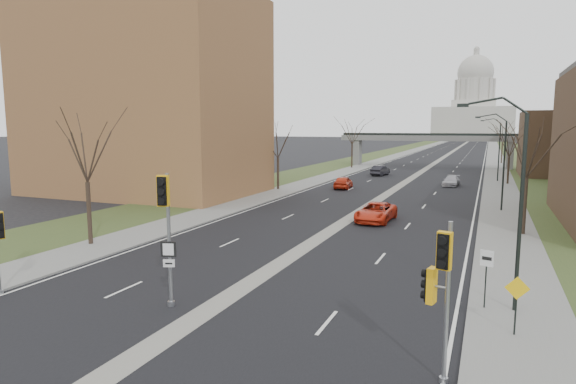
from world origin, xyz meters
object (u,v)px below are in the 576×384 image
Objects in this scene: car_right_near at (376,212)px; warning_sign at (517,297)px; signal_pole_median at (166,216)px; car_left_far at (380,170)px; car_left_near at (343,182)px; speed_limit_sign at (486,268)px; car_right_mid at (451,181)px; signal_pole_right at (440,279)px.

warning_sign is at bearing -62.06° from car_right_near.
car_left_far is (-3.60, 59.55, -3.19)m from signal_pole_median.
speed_limit_sign is at bearing 109.05° from car_left_near.
signal_pole_median is 59.74m from car_left_far.
car_left_far is 1.07× the size of car_right_mid.
signal_pole_median is 1.16× the size of signal_pole_right.
car_left_far is 38.07m from car_right_near.
signal_pole_median is 1.28× the size of car_right_mid.
car_left_far is (-15.86, 54.59, -1.02)m from speed_limit_sign.
warning_sign is 0.40× the size of car_right_near.
speed_limit_sign reaches higher than car_left_far.
car_right_near is at bearing 109.00° from car_left_far.
car_right_mid is at bearing 109.86° from speed_limit_sign.
car_left_far is 15.24m from car_right_mid.
car_left_far is (-16.90, 57.02, -0.75)m from warning_sign.
car_left_near is 21.00m from car_right_near.
signal_pole_median reaches higher than signal_pole_right.
car_left_far is at bearing 120.33° from speed_limit_sign.
car_left_near is 0.96× the size of car_left_far.
signal_pole_right reaches higher than warning_sign.
signal_pole_right is at bearing -123.34° from warning_sign.
car_left_near is (-16.69, 36.54, -1.02)m from speed_limit_sign.
car_left_near is at bearing 128.68° from speed_limit_sign.
speed_limit_sign is at bearing -61.72° from car_right_near.
signal_pole_right is at bearing 104.07° from car_left_near.
warning_sign is 59.48m from car_left_far.
signal_pole_right is 51.48m from car_right_mid.
warning_sign is (2.31, 4.40, -1.69)m from signal_pole_right.
speed_limit_sign is (12.26, 4.96, -2.17)m from signal_pole_median.
signal_pole_right is 63.18m from car_left_far.
warning_sign is 21.84m from car_right_near.
car_left_far is at bearing 116.48° from signal_pole_right.
signal_pole_median is 1.24× the size of car_left_near.
signal_pole_right is 1.10× the size of car_right_mid.
car_right_mid is (11.40, -10.11, -0.14)m from car_left_far.
signal_pole_right reaches higher than car_left_near.
car_right_near is (-9.41, 19.69, -0.78)m from warning_sign.
car_right_mid is (3.91, 27.22, -0.11)m from car_right_near.
car_left_far reaches higher than car_right_near.
signal_pole_median reaches higher than car_left_near.
car_right_mid is at bearing -152.51° from car_left_near.
car_right_near is at bearing 109.84° from warning_sign.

